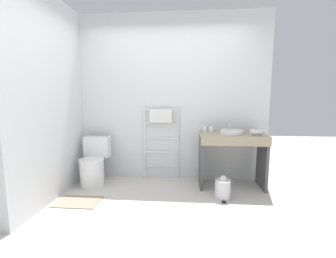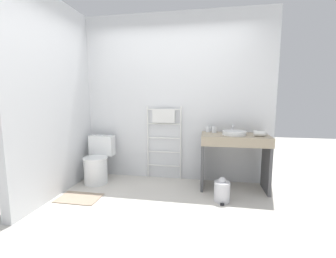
{
  "view_description": "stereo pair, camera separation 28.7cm",
  "coord_description": "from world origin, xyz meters",
  "px_view_note": "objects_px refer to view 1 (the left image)",
  "views": [
    {
      "loc": [
        0.27,
        -2.27,
        1.34
      ],
      "look_at": [
        0.02,
        0.84,
        0.92
      ],
      "focal_mm": 24.0,
      "sensor_mm": 36.0,
      "label": 1
    },
    {
      "loc": [
        0.56,
        -2.24,
        1.34
      ],
      "look_at": [
        0.02,
        0.84,
        0.92
      ],
      "focal_mm": 24.0,
      "sensor_mm": 36.0,
      "label": 2
    }
  ],
  "objects_px": {
    "towel_radiator": "(161,127)",
    "sink_basin": "(232,132)",
    "toilet": "(94,165)",
    "hair_dryer": "(256,132)",
    "trash_bin": "(223,189)",
    "cup_near_wall": "(205,129)",
    "cup_near_edge": "(211,129)"
  },
  "relations": [
    {
      "from": "sink_basin",
      "to": "toilet",
      "type": "bearing_deg",
      "value": -178.35
    },
    {
      "from": "sink_basin",
      "to": "trash_bin",
      "type": "distance_m",
      "value": 0.85
    },
    {
      "from": "toilet",
      "to": "hair_dryer",
      "type": "bearing_deg",
      "value": 0.13
    },
    {
      "from": "hair_dryer",
      "to": "cup_near_wall",
      "type": "bearing_deg",
      "value": 159.17
    },
    {
      "from": "towel_radiator",
      "to": "sink_basin",
      "type": "xyz_separation_m",
      "value": [
        1.09,
        -0.26,
        -0.02
      ]
    },
    {
      "from": "toilet",
      "to": "cup_near_wall",
      "type": "bearing_deg",
      "value": 8.97
    },
    {
      "from": "sink_basin",
      "to": "hair_dryer",
      "type": "bearing_deg",
      "value": -9.28
    },
    {
      "from": "sink_basin",
      "to": "cup_near_edge",
      "type": "height_order",
      "value": "cup_near_edge"
    },
    {
      "from": "toilet",
      "to": "towel_radiator",
      "type": "bearing_deg",
      "value": 17.5
    },
    {
      "from": "toilet",
      "to": "towel_radiator",
      "type": "xyz_separation_m",
      "value": [
        1.03,
        0.32,
        0.56
      ]
    },
    {
      "from": "cup_near_wall",
      "to": "cup_near_edge",
      "type": "height_order",
      "value": "cup_near_wall"
    },
    {
      "from": "toilet",
      "to": "trash_bin",
      "type": "bearing_deg",
      "value": -11.02
    },
    {
      "from": "towel_radiator",
      "to": "cup_near_edge",
      "type": "xyz_separation_m",
      "value": [
        0.81,
        -0.1,
        -0.01
      ]
    },
    {
      "from": "cup_near_wall",
      "to": "trash_bin",
      "type": "distance_m",
      "value": 1.0
    },
    {
      "from": "towel_radiator",
      "to": "trash_bin",
      "type": "xyz_separation_m",
      "value": [
        0.91,
        -0.7,
        -0.73
      ]
    },
    {
      "from": "toilet",
      "to": "cup_near_wall",
      "type": "xyz_separation_m",
      "value": [
        1.74,
        0.28,
        0.55
      ]
    },
    {
      "from": "toilet",
      "to": "hair_dryer",
      "type": "relative_size",
      "value": 3.83
    },
    {
      "from": "cup_near_wall",
      "to": "towel_radiator",
      "type": "bearing_deg",
      "value": 176.16
    },
    {
      "from": "cup_near_wall",
      "to": "cup_near_edge",
      "type": "relative_size",
      "value": 1.03
    },
    {
      "from": "cup_near_wall",
      "to": "hair_dryer",
      "type": "relative_size",
      "value": 0.49
    },
    {
      "from": "trash_bin",
      "to": "cup_near_edge",
      "type": "bearing_deg",
      "value": 99.77
    },
    {
      "from": "towel_radiator",
      "to": "cup_near_wall",
      "type": "bearing_deg",
      "value": -3.84
    },
    {
      "from": "cup_near_wall",
      "to": "trash_bin",
      "type": "height_order",
      "value": "cup_near_wall"
    },
    {
      "from": "toilet",
      "to": "cup_near_edge",
      "type": "xyz_separation_m",
      "value": [
        1.83,
        0.22,
        0.55
      ]
    },
    {
      "from": "cup_near_wall",
      "to": "cup_near_edge",
      "type": "distance_m",
      "value": 0.1
    },
    {
      "from": "hair_dryer",
      "to": "trash_bin",
      "type": "relative_size",
      "value": 0.59
    },
    {
      "from": "cup_near_edge",
      "to": "hair_dryer",
      "type": "bearing_deg",
      "value": -19.38
    },
    {
      "from": "cup_near_edge",
      "to": "hair_dryer",
      "type": "relative_size",
      "value": 0.47
    },
    {
      "from": "toilet",
      "to": "trash_bin",
      "type": "height_order",
      "value": "toilet"
    },
    {
      "from": "sink_basin",
      "to": "trash_bin",
      "type": "height_order",
      "value": "sink_basin"
    },
    {
      "from": "hair_dryer",
      "to": "trash_bin",
      "type": "bearing_deg",
      "value": -143.36
    },
    {
      "from": "towel_radiator",
      "to": "sink_basin",
      "type": "distance_m",
      "value": 1.12
    }
  ]
}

